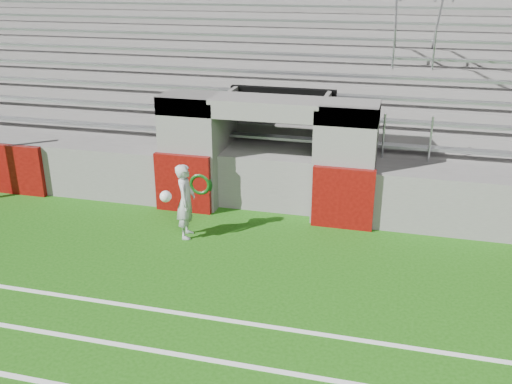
# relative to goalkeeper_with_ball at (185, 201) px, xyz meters

# --- Properties ---
(ground) EXTENTS (90.00, 90.00, 0.00)m
(ground) POSITION_rel_goalkeeper_with_ball_xyz_m (1.27, -1.71, -0.79)
(ground) COLOR #194E0D
(ground) RESTS_ON ground
(stadium_structure) EXTENTS (26.00, 8.48, 5.42)m
(stadium_structure) POSITION_rel_goalkeeper_with_ball_xyz_m (1.27, 6.26, 0.70)
(stadium_structure) COLOR #64625F
(stadium_structure) RESTS_ON ground
(goalkeeper_with_ball) EXTENTS (0.72, 0.63, 1.57)m
(goalkeeper_with_ball) POSITION_rel_goalkeeper_with_ball_xyz_m (0.00, 0.00, 0.00)
(goalkeeper_with_ball) COLOR #A9AEB2
(goalkeeper_with_ball) RESTS_ON ground
(hose_coil) EXTENTS (0.53, 0.15, 0.55)m
(hose_coil) POSITION_rel_goalkeeper_with_ball_xyz_m (-0.10, 1.21, -0.09)
(hose_coil) COLOR #0C3F0F
(hose_coil) RESTS_ON ground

